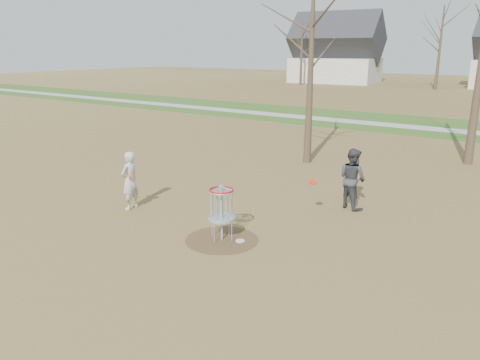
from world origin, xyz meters
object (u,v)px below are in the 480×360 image
at_px(player_standing, 130,180).
at_px(disc_grounded, 240,241).
at_px(player_throwing, 352,178).
at_px(disc_golf_basket, 221,205).

distance_m(player_standing, disc_grounded, 4.11).
distance_m(player_throwing, disc_grounded, 4.22).
relative_size(player_throwing, disc_golf_basket, 1.32).
bearing_deg(disc_golf_basket, player_standing, 174.29).
height_order(player_standing, disc_grounded, player_standing).
xyz_separation_m(player_standing, player_throwing, (5.25, 3.75, 0.04)).
bearing_deg(disc_golf_basket, disc_grounded, 21.47).
distance_m(disc_grounded, disc_golf_basket, 1.01).
distance_m(player_standing, disc_golf_basket, 3.61).
height_order(player_standing, player_throwing, player_throwing).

